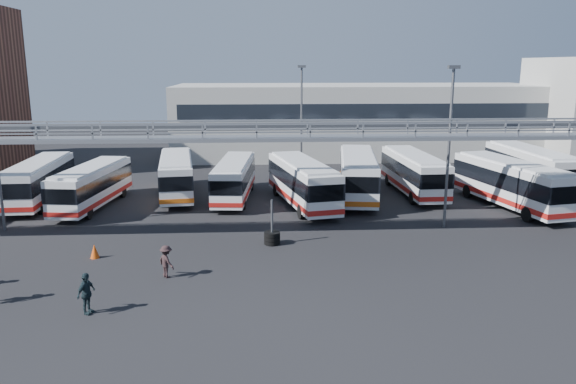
{
  "coord_description": "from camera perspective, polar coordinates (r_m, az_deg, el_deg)",
  "views": [
    {
      "loc": [
        -0.12,
        -27.12,
        10.22
      ],
      "look_at": [
        1.86,
        6.0,
        2.69
      ],
      "focal_mm": 35.0,
      "sensor_mm": 36.0,
      "label": 1
    }
  ],
  "objects": [
    {
      "name": "ground",
      "position": [
        28.98,
        -3.0,
        -7.89
      ],
      "size": [
        140.0,
        140.0,
        0.0
      ],
      "primitive_type": "plane",
      "color": "black",
      "rests_on": "ground"
    },
    {
      "name": "gantry",
      "position": [
        33.32,
        -3.2,
        4.63
      ],
      "size": [
        51.4,
        5.15,
        7.1
      ],
      "color": "gray",
      "rests_on": "ground"
    },
    {
      "name": "warehouse",
      "position": [
        66.52,
        7.14,
        7.32
      ],
      "size": [
        42.0,
        14.0,
        8.0
      ],
      "primitive_type": "cube",
      "color": "#9E9E99",
      "rests_on": "ground"
    },
    {
      "name": "light_pole_mid",
      "position": [
        36.48,
        16.07,
        5.21
      ],
      "size": [
        0.7,
        0.35,
        10.21
      ],
      "color": "#4C4F54",
      "rests_on": "ground"
    },
    {
      "name": "light_pole_back",
      "position": [
        49.49,
        1.37,
        7.57
      ],
      "size": [
        0.7,
        0.35,
        10.21
      ],
      "color": "#4C4F54",
      "rests_on": "ground"
    },
    {
      "name": "bus_1",
      "position": [
        46.14,
        -23.96,
        1.12
      ],
      "size": [
        2.89,
        10.66,
        3.21
      ],
      "rotation": [
        0.0,
        0.0,
        0.04
      ],
      "color": "silver",
      "rests_on": "ground"
    },
    {
      "name": "bus_2",
      "position": [
        43.29,
        -19.29,
        0.72
      ],
      "size": [
        3.67,
        10.39,
        3.09
      ],
      "rotation": [
        0.0,
        0.0,
        -0.13
      ],
      "color": "silver",
      "rests_on": "ground"
    },
    {
      "name": "bus_3",
      "position": [
        45.36,
        -11.27,
        1.8
      ],
      "size": [
        3.78,
        10.8,
        3.21
      ],
      "rotation": [
        0.0,
        0.0,
        0.13
      ],
      "color": "silver",
      "rests_on": "ground"
    },
    {
      "name": "bus_4",
      "position": [
        43.58,
        -5.48,
        1.44
      ],
      "size": [
        3.22,
        10.27,
        3.07
      ],
      "rotation": [
        0.0,
        0.0,
        -0.09
      ],
      "color": "silver",
      "rests_on": "ground"
    },
    {
      "name": "bus_5",
      "position": [
        41.35,
        1.48,
        1.11
      ],
      "size": [
        4.73,
        11.33,
        3.35
      ],
      "rotation": [
        0.0,
        0.0,
        0.2
      ],
      "color": "silver",
      "rests_on": "ground"
    },
    {
      "name": "bus_6",
      "position": [
        44.16,
        7.1,
        1.86
      ],
      "size": [
        4.3,
        11.76,
        3.49
      ],
      "rotation": [
        0.0,
        0.0,
        -0.15
      ],
      "color": "silver",
      "rests_on": "ground"
    },
    {
      "name": "bus_7",
      "position": [
        46.31,
        12.64,
        2.02
      ],
      "size": [
        2.86,
        10.92,
        3.29
      ],
      "rotation": [
        0.0,
        0.0,
        0.03
      ],
      "color": "silver",
      "rests_on": "ground"
    },
    {
      "name": "bus_8",
      "position": [
        43.77,
        21.71,
        0.92
      ],
      "size": [
        4.73,
        11.65,
        3.45
      ],
      "rotation": [
        0.0,
        0.0,
        0.19
      ],
      "color": "silver",
      "rests_on": "ground"
    },
    {
      "name": "bus_9",
      "position": [
        50.58,
        23.38,
        2.31
      ],
      "size": [
        3.02,
        11.66,
        3.52
      ],
      "rotation": [
        0.0,
        0.0,
        0.03
      ],
      "color": "silver",
      "rests_on": "ground"
    },
    {
      "name": "pedestrian_c",
      "position": [
        28.32,
        -12.25,
        -6.92
      ],
      "size": [
        1.16,
        1.18,
        1.63
      ],
      "primitive_type": "imported",
      "rotation": [
        0.0,
        0.0,
        2.32
      ],
      "color": "black",
      "rests_on": "ground"
    },
    {
      "name": "pedestrian_d",
      "position": [
        25.24,
        -19.81,
        -9.68
      ],
      "size": [
        0.81,
        1.14,
        1.8
      ],
      "primitive_type": "imported",
      "rotation": [
        0.0,
        0.0,
        1.18
      ],
      "color": "#1B2A30",
      "rests_on": "ground"
    },
    {
      "name": "cone_right",
      "position": [
        32.24,
        -19.06,
        -5.7
      ],
      "size": [
        0.64,
        0.64,
        0.78
      ],
      "primitive_type": "cone",
      "rotation": [
        0.0,
        0.0,
        0.4
      ],
      "color": "#D3480B",
      "rests_on": "ground"
    },
    {
      "name": "tire_stack",
      "position": [
        32.77,
        -1.63,
        -4.57
      ],
      "size": [
        0.94,
        0.94,
        2.67
      ],
      "color": "black",
      "rests_on": "ground"
    }
  ]
}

